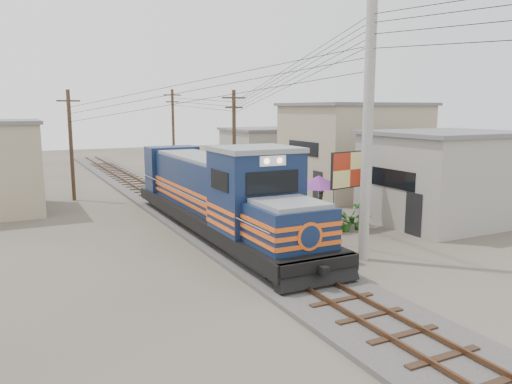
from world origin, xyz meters
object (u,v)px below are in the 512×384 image
market_umbrella (319,182)px  vendor (320,203)px  billboard (349,171)px  locomotive (218,196)px

market_umbrella → vendor: size_ratio=1.85×
vendor → billboard: bearing=56.7°
billboard → vendor: 3.34m
billboard → market_umbrella: bearing=129.6°
billboard → vendor: bearing=77.0°
locomotive → vendor: size_ratio=11.01×
billboard → vendor: (0.13, 2.64, -2.04)m
billboard → locomotive: bearing=153.6°
locomotive → vendor: bearing=7.9°
locomotive → billboard: size_ratio=4.50×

